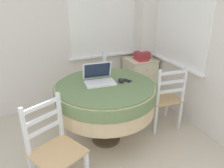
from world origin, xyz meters
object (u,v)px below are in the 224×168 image
Objects in this scene: dining_chair_camera_near at (55,150)px; round_dining_table at (105,96)px; laptop at (99,78)px; computer_mouse at (121,80)px; dining_chair_near_right_window at (165,98)px; dining_chair_near_back_window at (96,83)px; cell_phone at (127,80)px; corner_cabinet at (139,78)px; book_on_cabinet at (141,59)px; storage_box at (142,55)px.

round_dining_table is at bearing 34.42° from dining_chair_camera_near.
laptop is 0.41× the size of dining_chair_camera_near.
dining_chair_near_right_window reaches higher than computer_mouse.
dining_chair_near_back_window is 1.57m from dining_chair_camera_near.
laptop reaches higher than dining_chair_near_back_window.
cell_phone is 0.14× the size of dining_chair_camera_near.
book_on_cabinet is at bearing -118.59° from corner_cabinet.
laptop reaches higher than computer_mouse.
dining_chair_near_back_window is at bearing 56.26° from dining_chair_camera_near.
laptop is (-0.04, 0.08, 0.19)m from round_dining_table.
laptop is 3.74× the size of computer_mouse.
dining_chair_near_right_window reaches higher than corner_cabinet.
cell_phone is (0.32, -0.09, -0.04)m from laptop.
storage_box is 0.09m from book_on_cabinet.
dining_chair_near_back_window reaches higher than storage_box.
laptop is 1.41m from corner_cabinet.
dining_chair_camera_near is at bearing -145.58° from round_dining_table.
storage_box is (0.84, 0.06, 0.34)m from dining_chair_near_back_window.
dining_chair_near_right_window and dining_chair_camera_near have the same top height.
storage_box reaches higher than book_on_cabinet.
book_on_cabinet is (-0.04, -0.07, 0.37)m from corner_cabinet.
dining_chair_near_right_window is 1.00× the size of dining_chair_camera_near.
dining_chair_camera_near is 1.27× the size of corner_cabinet.
dining_chair_near_back_window is 0.83m from corner_cabinet.
storage_box is at bearing 41.05° from round_dining_table.
cell_phone is at bearing -15.86° from laptop.
dining_chair_near_back_window is 1.27× the size of corner_cabinet.
dining_chair_near_right_window is (0.66, -0.01, -0.37)m from computer_mouse.
laptop is at bearing -106.44° from dining_chair_near_back_window.
round_dining_table is at bearing -139.02° from book_on_cabinet.
computer_mouse reaches higher than corner_cabinet.
laptop is at bearing 155.86° from computer_mouse.
round_dining_table is 1.31× the size of dining_chair_near_right_window.
computer_mouse is 0.11× the size of dining_chair_camera_near.
cell_phone is 1.17m from storage_box.
laptop is at bearing 164.14° from cell_phone.
laptop is 0.33m from cell_phone.
round_dining_table is 5.43× the size of storage_box.
computer_mouse is at bearing -89.04° from dining_chair_near_back_window.
dining_chair_near_right_window is (0.85, -0.03, -0.20)m from round_dining_table.
dining_chair_near_back_window is at bearing 128.02° from dining_chair_near_right_window.
dining_chair_near_back_window is 3.56× the size of book_on_cabinet.
laptop is 1.34m from storage_box.
laptop is 0.94m from dining_chair_camera_near.
cell_phone is (0.28, -0.01, 0.15)m from round_dining_table.
corner_cabinet is 0.42m from storage_box.
cell_phone reaches higher than corner_cabinet.
storage_box reaches higher than computer_mouse.
dining_chair_camera_near is (-1.54, -0.45, 0.00)m from dining_chair_near_right_window.
round_dining_table is at bearing -137.92° from corner_cabinet.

